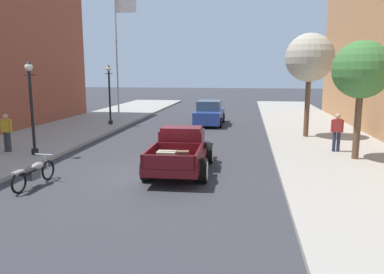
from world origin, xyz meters
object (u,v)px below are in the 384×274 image
(pedestrian_sidewalk_left, at_px, (7,130))
(street_lamp_near, at_px, (31,101))
(street_tree_nearest, at_px, (362,71))
(street_tree_second, at_px, (310,58))
(street_lamp_far, at_px, (109,90))
(motorcycle_parked, at_px, (34,173))
(pedestrian_sidewalk_right, at_px, (337,130))
(hotrod_truck_maroon, at_px, (181,149))
(car_background_blue, at_px, (210,114))
(flagpole, at_px, (119,43))

(pedestrian_sidewalk_left, relative_size, street_lamp_near, 0.43)
(street_lamp_near, distance_m, street_tree_nearest, 13.17)
(street_tree_nearest, distance_m, street_tree_second, 5.26)
(street_lamp_far, bearing_deg, motorcycle_parked, -79.83)
(pedestrian_sidewalk_right, height_order, street_tree_nearest, street_tree_nearest)
(hotrod_truck_maroon, relative_size, car_background_blue, 1.16)
(motorcycle_parked, bearing_deg, street_lamp_far, 100.17)
(pedestrian_sidewalk_right, relative_size, street_lamp_near, 0.43)
(pedestrian_sidewalk_left, xyz_separation_m, pedestrian_sidewalk_right, (14.07, 2.14, 0.00))
(motorcycle_parked, bearing_deg, car_background_blue, 74.39)
(street_lamp_far, distance_m, street_tree_nearest, 15.50)
(pedestrian_sidewalk_right, relative_size, street_tree_nearest, 0.36)
(car_background_blue, relative_size, pedestrian_sidewalk_left, 2.61)
(car_background_blue, relative_size, street_tree_nearest, 0.94)
(pedestrian_sidewalk_right, distance_m, street_lamp_near, 12.92)
(motorcycle_parked, relative_size, street_tree_nearest, 0.46)
(car_background_blue, height_order, street_tree_second, street_tree_second)
(street_lamp_far, xyz_separation_m, street_tree_nearest, (13.19, -8.04, 1.23))
(pedestrian_sidewalk_right, xyz_separation_m, street_tree_nearest, (0.45, -1.32, 2.53))
(flagpole, xyz_separation_m, street_tree_second, (13.08, -8.20, -1.52))
(motorcycle_parked, height_order, pedestrian_sidewalk_right, pedestrian_sidewalk_right)
(pedestrian_sidewalk_right, distance_m, street_tree_nearest, 2.89)
(street_lamp_far, bearing_deg, car_background_blue, 14.99)
(hotrod_truck_maroon, bearing_deg, pedestrian_sidewalk_left, 171.00)
(street_lamp_near, relative_size, street_tree_nearest, 0.84)
(car_background_blue, xyz_separation_m, street_tree_nearest, (6.82, -9.74, 2.85))
(pedestrian_sidewalk_left, distance_m, street_tree_second, 14.94)
(pedestrian_sidewalk_left, distance_m, flagpole, 14.87)
(motorcycle_parked, xyz_separation_m, street_tree_nearest, (10.89, 4.82, 3.17))
(street_lamp_far, relative_size, street_tree_second, 0.71)
(street_lamp_near, bearing_deg, motorcycle_parked, -59.27)
(flagpole, xyz_separation_m, street_tree_nearest, (14.24, -13.29, -2.16))
(flagpole, bearing_deg, street_tree_nearest, -43.01)
(car_background_blue, height_order, flagpole, flagpole)
(street_lamp_far, relative_size, flagpole, 0.42)
(street_tree_second, bearing_deg, pedestrian_sidewalk_right, -79.20)
(motorcycle_parked, xyz_separation_m, car_background_blue, (4.07, 14.57, 0.33))
(motorcycle_parked, distance_m, flagpole, 19.17)
(car_background_blue, bearing_deg, flagpole, 154.51)
(street_lamp_near, bearing_deg, street_tree_second, 27.67)
(car_background_blue, relative_size, pedestrian_sidewalk_right, 2.61)
(motorcycle_parked, bearing_deg, hotrod_truck_maroon, 33.10)
(pedestrian_sidewalk_left, relative_size, street_tree_nearest, 0.36)
(motorcycle_parked, height_order, pedestrian_sidewalk_left, pedestrian_sidewalk_left)
(hotrod_truck_maroon, bearing_deg, flagpole, 116.27)
(hotrod_truck_maroon, height_order, car_background_blue, car_background_blue)
(hotrod_truck_maroon, relative_size, pedestrian_sidewalk_left, 3.02)
(car_background_blue, relative_size, street_tree_second, 0.80)
(motorcycle_parked, relative_size, street_lamp_near, 0.55)
(hotrod_truck_maroon, relative_size, street_lamp_far, 1.29)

